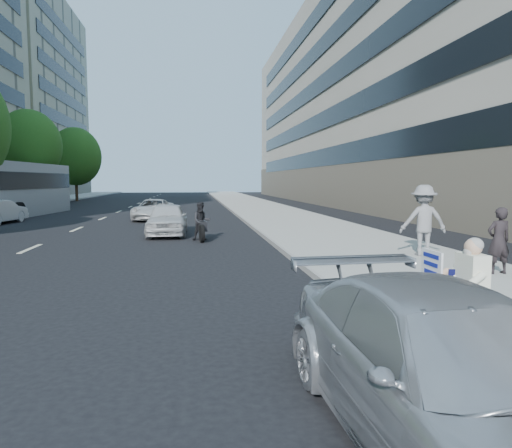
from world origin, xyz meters
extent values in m
plane|color=black|center=(0.00, 0.00, 0.00)|extent=(160.00, 160.00, 0.00)
cube|color=#A5A39A|center=(4.00, 20.00, 0.07)|extent=(5.00, 120.00, 0.15)
cube|color=#9F9989|center=(17.00, 32.00, 10.00)|extent=(14.00, 70.00, 20.00)
cylinder|color=#382616|center=(-13.70, 30.00, 1.49)|extent=(0.30, 0.30, 2.97)
ellipsoid|color=#1A4713|center=(-13.70, 30.00, 4.89)|extent=(4.80, 4.80, 5.52)
cylinder|color=#382616|center=(-13.70, 44.00, 1.31)|extent=(0.30, 0.30, 2.62)
ellipsoid|color=#1A4713|center=(-13.70, 44.00, 4.79)|extent=(5.40, 5.40, 6.21)
cylinder|color=#131554|center=(2.22, -2.17, 0.38)|extent=(0.02, 0.02, 0.45)
cylinder|color=#131554|center=(2.58, -2.17, 0.38)|extent=(0.02, 0.02, 0.45)
cylinder|color=#131554|center=(2.22, -1.81, 0.38)|extent=(0.02, 0.02, 0.45)
cylinder|color=#131554|center=(2.58, -1.81, 0.38)|extent=(0.02, 0.02, 0.45)
cube|color=#131554|center=(2.40, -1.99, 0.61)|extent=(0.40, 0.40, 0.03)
cube|color=#131554|center=(2.40, -1.80, 0.80)|extent=(0.40, 0.02, 0.40)
cylinder|color=navy|center=(2.18, -2.09, 0.70)|extent=(0.44, 0.17, 0.17)
cylinder|color=navy|center=(1.96, -2.09, 0.47)|extent=(0.14, 0.14, 0.46)
cube|color=black|center=(1.90, -2.09, 0.20)|extent=(0.26, 0.11, 0.10)
cylinder|color=navy|center=(2.18, -1.89, 0.70)|extent=(0.44, 0.17, 0.17)
cylinder|color=navy|center=(1.96, -1.89, 0.47)|extent=(0.14, 0.14, 0.46)
cube|color=black|center=(1.90, -1.89, 0.20)|extent=(0.26, 0.11, 0.10)
cube|color=silver|center=(2.42, -1.99, 0.96)|extent=(0.26, 0.42, 0.56)
sphere|color=tan|center=(2.42, -1.99, 1.33)|extent=(0.23, 0.23, 0.23)
ellipsoid|color=gray|center=(2.44, -1.99, 1.36)|extent=(0.22, 0.24, 0.19)
ellipsoid|color=gray|center=(2.34, -1.99, 1.26)|extent=(0.10, 0.14, 0.13)
cylinder|color=silver|center=(2.30, -2.23, 0.93)|extent=(0.30, 0.10, 0.25)
cylinder|color=tan|center=(2.10, -2.23, 0.75)|extent=(0.29, 0.09, 0.14)
cylinder|color=silver|center=(2.35, -1.73, 0.98)|extent=(0.26, 0.20, 0.32)
cylinder|color=tan|center=(2.22, -1.59, 0.88)|extent=(0.30, 0.21, 0.18)
cube|color=white|center=(2.15, -1.44, 1.01)|extent=(0.03, 0.55, 0.40)
imported|color=gray|center=(5.00, 4.18, 1.12)|extent=(1.35, 0.90, 1.94)
imported|color=black|center=(5.42, 1.62, 0.89)|extent=(0.54, 0.36, 1.48)
imported|color=#ABADB2|center=(0.80, -4.21, 0.65)|extent=(1.99, 4.57, 1.31)
imported|color=silver|center=(-2.29, 11.28, 0.66)|extent=(1.59, 3.87, 1.31)
imported|color=silver|center=(-3.45, 18.70, 0.58)|extent=(2.37, 4.36, 1.16)
cylinder|color=black|center=(-0.95, 8.77, 0.32)|extent=(0.21, 0.65, 0.64)
cylinder|color=black|center=(-0.95, 10.17, 0.32)|extent=(0.21, 0.65, 0.64)
cube|color=black|center=(-0.95, 9.47, 0.55)|extent=(0.41, 1.22, 0.35)
imported|color=black|center=(-0.95, 9.37, 0.71)|extent=(0.76, 0.63, 1.42)
cube|color=gray|center=(-12.21, 22.25, 1.65)|extent=(3.71, 12.19, 3.30)
cube|color=black|center=(-10.94, 22.25, 2.20)|extent=(1.24, 11.45, 1.00)
cylinder|color=black|center=(-10.96, 17.75, 0.50)|extent=(0.35, 1.02, 1.00)
cylinder|color=black|center=(-10.96, 19.75, 0.50)|extent=(0.35, 1.02, 1.00)
cylinder|color=black|center=(-13.46, 25.75, 0.50)|extent=(0.35, 1.02, 1.00)
cylinder|color=black|center=(-10.96, 25.75, 0.50)|extent=(0.35, 1.02, 1.00)
cylinder|color=black|center=(-13.46, 27.25, 0.50)|extent=(0.35, 1.02, 1.00)
cylinder|color=black|center=(-10.96, 27.25, 0.50)|extent=(0.35, 1.02, 1.00)
camera|label=1|loc=(-1.25, -7.51, 2.21)|focal=32.00mm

